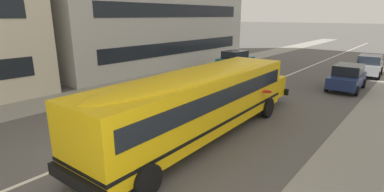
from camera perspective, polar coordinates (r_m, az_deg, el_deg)
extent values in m
plane|color=#54514F|center=(11.15, -17.13, -10.25)|extent=(400.00, 400.00, 0.00)
cube|color=gray|center=(17.60, -31.12, -2.30)|extent=(120.00, 3.00, 0.01)
cube|color=silver|center=(11.15, -17.13, -10.23)|extent=(110.00, 0.16, 0.01)
cube|color=yellow|center=(11.22, 1.29, -1.02)|extent=(10.56, 2.71, 2.10)
cube|color=yellow|center=(16.44, 13.68, 2.02)|extent=(1.59, 2.05, 1.05)
cube|color=black|center=(17.21, 14.64, 1.34)|extent=(0.26, 2.39, 0.34)
cube|color=black|center=(8.23, -21.93, -15.36)|extent=(0.26, 2.39, 0.34)
cube|color=black|center=(11.11, 1.30, 0.85)|extent=(9.93, 2.73, 0.61)
cube|color=black|center=(11.41, 1.27, -4.00)|extent=(10.58, 2.74, 0.11)
ellipsoid|color=yellow|center=(10.96, 1.33, 4.25)|extent=(10.13, 2.51, 0.34)
cylinder|color=red|center=(13.45, 14.51, 0.83)|extent=(0.43, 0.43, 0.03)
cylinder|color=black|center=(15.34, 6.41, -0.62)|extent=(0.96, 0.30, 0.95)
cylinder|color=black|center=(14.33, 14.61, -2.20)|extent=(0.96, 0.30, 0.95)
cylinder|color=black|center=(9.82, -18.79, -10.96)|extent=(0.96, 0.30, 0.95)
cylinder|color=black|center=(8.15, -8.87, -16.05)|extent=(0.96, 0.30, 0.95)
cube|color=#195B66|center=(27.03, 8.55, 6.71)|extent=(3.98, 1.89, 0.70)
cube|color=black|center=(26.81, 8.43, 8.09)|extent=(2.27, 1.66, 0.64)
cylinder|color=black|center=(28.62, 8.54, 6.49)|extent=(0.61, 0.21, 0.60)
cylinder|color=black|center=(27.73, 11.49, 6.07)|extent=(0.61, 0.21, 0.60)
cylinder|color=black|center=(26.51, 5.43, 5.88)|extent=(0.61, 0.21, 0.60)
cylinder|color=black|center=(25.55, 8.50, 5.41)|extent=(0.61, 0.21, 0.60)
cube|color=navy|center=(21.51, 28.11, 2.79)|extent=(3.93, 1.76, 0.70)
cube|color=black|center=(21.54, 28.42, 4.59)|extent=(2.22, 1.59, 0.64)
cylinder|color=black|center=(20.20, 29.65, 0.83)|extent=(0.60, 0.19, 0.60)
cylinder|color=black|center=(20.49, 24.99, 1.61)|extent=(0.60, 0.19, 0.60)
cylinder|color=black|center=(22.72, 30.71, 2.12)|extent=(0.60, 0.19, 0.60)
cylinder|color=black|center=(22.98, 26.54, 2.80)|extent=(0.60, 0.19, 0.60)
cube|color=gray|center=(27.51, 31.37, 4.77)|extent=(3.99, 1.93, 0.70)
cube|color=black|center=(27.57, 31.60, 6.17)|extent=(2.29, 1.69, 0.64)
cylinder|color=black|center=(26.24, 32.85, 3.35)|extent=(0.61, 0.22, 0.60)
cylinder|color=black|center=(26.36, 29.19, 3.91)|extent=(0.61, 0.22, 0.60)
cylinder|color=black|center=(28.80, 33.18, 4.18)|extent=(0.61, 0.22, 0.60)
cylinder|color=black|center=(28.91, 29.84, 4.69)|extent=(0.61, 0.22, 0.60)
cube|color=black|center=(26.90, -2.02, 9.56)|extent=(17.69, 0.04, 1.10)
cube|color=black|center=(26.75, -2.09, 16.39)|extent=(17.69, 0.04, 1.10)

